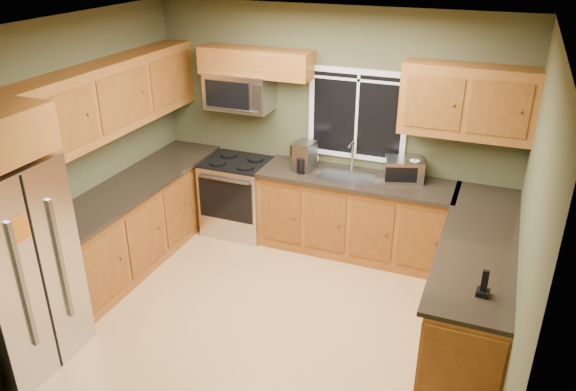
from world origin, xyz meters
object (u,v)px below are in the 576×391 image
Objects in this scene: toaster_oven at (404,170)px; soap_bottle_a at (311,156)px; kettle at (296,152)px; soap_bottle_c at (313,156)px; range at (238,196)px; refrigerator at (8,269)px; coffee_maker at (304,157)px; paper_towel_roll at (414,171)px; cordless_phone at (484,288)px; microwave at (239,91)px.

toaster_oven is 1.05m from soap_bottle_a.
kettle is 1.62× the size of soap_bottle_c.
range is 2.02× the size of toaster_oven.
toaster_oven is (2.64, 2.89, 0.16)m from refrigerator.
range is 1.07m from soap_bottle_c.
coffee_maker is at bearing -112.07° from soap_bottle_a.
coffee_maker is at bearing 60.80° from refrigerator.
refrigerator reaches higher than range.
soap_bottle_a is at bearing -179.52° from paper_towel_roll.
kettle is 2.97m from cordless_phone.
kettle is at bearing 14.71° from range.
toaster_oven is 1.10m from coffee_maker.
refrigerator is at bearing -119.20° from coffee_maker.
toaster_oven is 1.26m from kettle.
microwave is at bearing 177.95° from soap_bottle_a.
paper_towel_roll is at bearing 0.48° from soap_bottle_a.
toaster_oven is 0.10m from paper_towel_roll.
toaster_oven is at bearing 47.57° from refrigerator.
cordless_phone is (0.97, -1.90, -0.06)m from toaster_oven.
refrigerator is at bearing -133.57° from paper_towel_roll.
kettle reaches higher than soap_bottle_a.
coffee_maker is 0.25m from kettle.
microwave is 2.30× the size of coffee_maker.
range is 3.42× the size of paper_towel_roll.
microwave reaches higher than cordless_phone.
toaster_oven is 1.40× the size of coffee_maker.
coffee_maker is at bearing -95.43° from soap_bottle_c.
refrigerator is 6.57× the size of paper_towel_roll.
range is at bearing 179.57° from coffee_maker.
kettle is at bearing 160.20° from soap_bottle_a.
paper_towel_roll is at bearing 114.42° from cordless_phone.
refrigerator reaches higher than cordless_phone.
toaster_oven is at bearing -6.03° from soap_bottle_c.
range is 2.83× the size of coffee_maker.
coffee_maker is at bearing 139.21° from cordless_phone.
microwave is 1.13m from soap_bottle_c.
kettle reaches higher than cordless_phone.
range is at bearing 76.03° from refrigerator.
paper_towel_roll is (1.37, -0.07, -0.00)m from kettle.
paper_towel_roll is (2.74, 2.88, 0.16)m from refrigerator.
range is 4.45× the size of cordless_phone.
toaster_oven is at bearing -2.87° from kettle.
refrigerator is 3.74m from cordless_phone.
soap_bottle_a is at bearing 61.06° from refrigerator.
coffee_maker reaches higher than soap_bottle_c.
kettle is at bearing 177.13° from toaster_oven.
range is 1.06m from coffee_maker.
kettle is at bearing 138.60° from cordless_phone.
soap_bottle_a reaches higher than toaster_oven.
coffee_maker reaches higher than cordless_phone.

